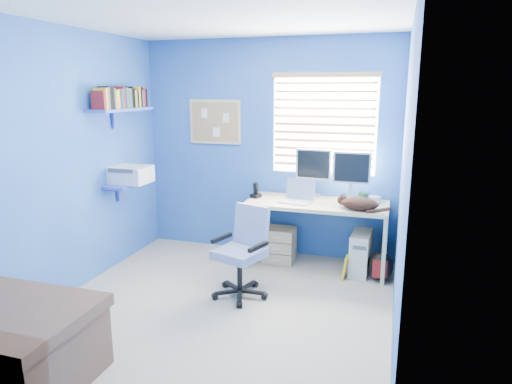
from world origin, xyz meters
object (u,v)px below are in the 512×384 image
(desk, at_px, (316,235))
(office_chair, at_px, (242,263))
(cat, at_px, (360,204))
(tower_pc, at_px, (361,253))
(laptop, at_px, (296,192))

(desk, height_order, office_chair, office_chair)
(desk, bearing_deg, office_chair, -121.08)
(cat, relative_size, tower_pc, 0.82)
(desk, xyz_separation_m, tower_pc, (0.49, -0.03, -0.14))
(cat, xyz_separation_m, office_chair, (-1.01, -0.69, -0.49))
(tower_pc, height_order, office_chair, office_chair)
(laptop, bearing_deg, cat, 0.58)
(desk, relative_size, laptop, 4.57)
(cat, distance_m, office_chair, 1.32)
(laptop, xyz_separation_m, office_chair, (-0.33, -0.83, -0.53))
(cat, xyz_separation_m, tower_pc, (0.02, 0.18, -0.58))
(cat, distance_m, tower_pc, 0.61)
(laptop, relative_size, office_chair, 0.39)
(desk, bearing_deg, laptop, -160.76)
(cat, bearing_deg, desk, 177.44)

